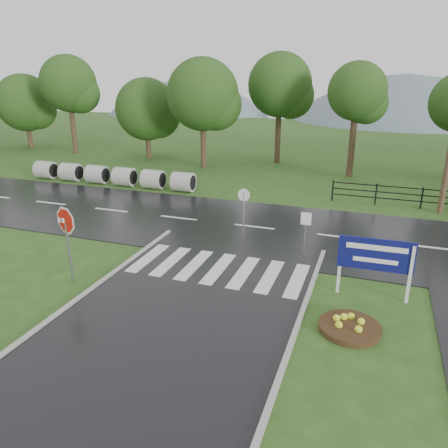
% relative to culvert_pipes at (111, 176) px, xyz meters
% --- Properties ---
extents(ground, '(120.00, 120.00, 0.00)m').
position_rel_culvert_pipes_xyz_m(ground, '(11.26, -15.00, -0.60)').
color(ground, '#2A501A').
rests_on(ground, ground).
extents(main_road, '(90.00, 8.00, 0.04)m').
position_rel_culvert_pipes_xyz_m(main_road, '(11.26, -5.00, -0.60)').
color(main_road, black).
rests_on(main_road, ground).
extents(crosswalk, '(6.50, 2.80, 0.02)m').
position_rel_culvert_pipes_xyz_m(crosswalk, '(11.26, -10.00, -0.54)').
color(crosswalk, silver).
rests_on(crosswalk, ground).
extents(fence_west, '(9.58, 0.08, 1.20)m').
position_rel_culvert_pipes_xyz_m(fence_west, '(19.01, 1.00, 0.12)').
color(fence_west, black).
rests_on(fence_west, ground).
extents(hills, '(102.00, 48.00, 48.00)m').
position_rel_culvert_pipes_xyz_m(hills, '(14.75, 50.00, -16.14)').
color(hills, slate).
rests_on(hills, ground).
extents(treeline, '(83.20, 5.20, 10.00)m').
position_rel_culvert_pipes_xyz_m(treeline, '(12.26, 9.00, -0.60)').
color(treeline, '#1F4214').
rests_on(treeline, ground).
extents(culvert_pipes, '(11.80, 1.20, 1.20)m').
position_rel_culvert_pipes_xyz_m(culvert_pipes, '(0.00, 0.00, 0.00)').
color(culvert_pipes, '#9E9B93').
rests_on(culvert_pipes, ground).
extents(stop_sign, '(1.26, 0.40, 2.94)m').
position_rel_culvert_pipes_xyz_m(stop_sign, '(6.62, -12.59, 1.43)').
color(stop_sign, '#939399').
rests_on(stop_sign, ground).
extents(estate_billboard, '(2.39, 0.12, 2.09)m').
position_rel_culvert_pipes_xyz_m(estate_billboard, '(16.78, -10.29, 0.84)').
color(estate_billboard, silver).
rests_on(estate_billboard, ground).
extents(flower_bed, '(1.79, 1.79, 0.36)m').
position_rel_culvert_pipes_xyz_m(flower_bed, '(16.26, -12.56, -0.47)').
color(flower_bed, '#332111').
rests_on(flower_bed, ground).
extents(reg_sign_small, '(0.42, 0.05, 1.87)m').
position_rel_culvert_pipes_xyz_m(reg_sign_small, '(14.09, -7.63, 0.75)').
color(reg_sign_small, '#939399').
rests_on(reg_sign_small, ground).
extents(reg_sign_round, '(0.55, 0.09, 2.37)m').
position_rel_culvert_pipes_xyz_m(reg_sign_round, '(11.24, -6.74, 0.89)').
color(reg_sign_round, '#939399').
rests_on(reg_sign_round, ground).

